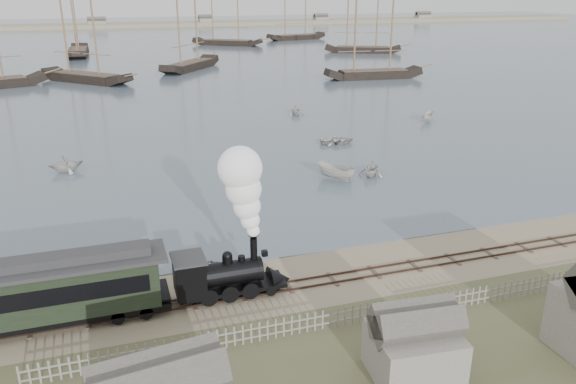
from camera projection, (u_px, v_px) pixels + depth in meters
name	position (u px, v px, depth m)	size (l,w,h in m)	color
ground	(294.00, 270.00, 37.43)	(600.00, 600.00, 0.00)	gray
harbor_water	(131.00, 43.00, 188.95)	(600.00, 336.00, 0.06)	#4B5D6C
rail_track	(304.00, 284.00, 35.64)	(120.00, 1.80, 0.16)	#3D2A21
picket_fence_west	(219.00, 349.00, 29.28)	(19.00, 0.10, 1.20)	slate
picket_fence_east	(525.00, 295.00, 34.43)	(15.00, 0.10, 1.20)	slate
shed_mid	(412.00, 375.00, 27.33)	(4.00, 3.50, 3.60)	slate
far_spit	(120.00, 27.00, 260.27)	(500.00, 20.00, 1.80)	tan
locomotive	(242.00, 233.00, 33.07)	(7.20, 2.69, 8.97)	black
passenger_coach	(23.00, 293.00, 30.12)	(15.30, 2.95, 3.72)	black
beached_dinghy	(211.00, 268.00, 36.89)	(3.60, 2.57, 0.75)	beige
rowboat_1	(66.00, 163.00, 56.90)	(3.31, 2.86, 1.74)	beige
rowboat_2	(335.00, 172.00, 54.55)	(4.15, 1.56, 1.60)	beige
rowboat_3	(337.00, 140.00, 67.18)	(4.07, 2.91, 0.84)	beige
rowboat_4	(372.00, 169.00, 55.57)	(2.97, 2.56, 1.57)	beige
rowboat_5	(427.00, 117.00, 78.33)	(3.32, 1.25, 1.28)	beige
rowboat_7	(296.00, 110.00, 82.05)	(2.84, 2.45, 1.49)	beige
schooner_2	(80.00, 29.00, 107.32)	(21.16, 4.88, 20.00)	black
schooner_3	(188.00, 24.00, 124.20)	(21.16, 4.88, 20.00)	black
schooner_4	(376.00, 28.00, 111.67)	(20.07, 4.63, 20.00)	black
schooner_5	(364.00, 16.00, 156.33)	(21.37, 4.93, 20.00)	black
schooner_7	(74.00, 17.00, 150.10)	(23.79, 5.49, 20.00)	black
schooner_8	(226.00, 13.00, 176.29)	(22.55, 5.20, 20.00)	black
schooner_9	(296.00, 10.00, 195.69)	(22.08, 5.10, 20.00)	black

